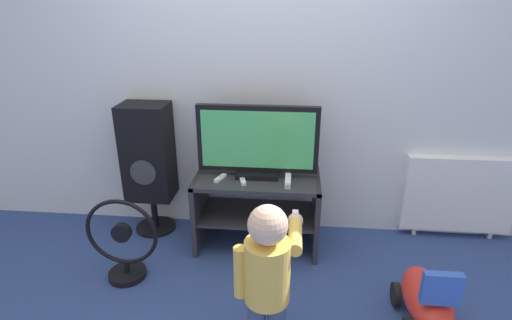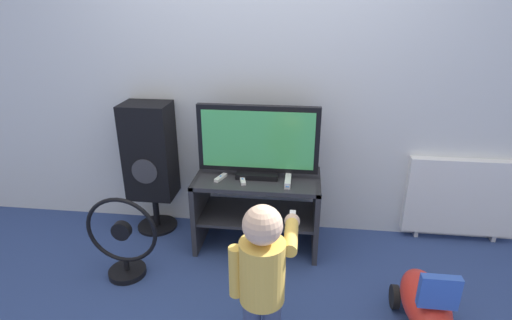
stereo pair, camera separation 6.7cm
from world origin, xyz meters
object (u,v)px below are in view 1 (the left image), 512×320
Objects in this scene: television at (258,142)px; game_console at (288,181)px; remote_primary at (220,178)px; ride_on_toy at (427,300)px; remote_secondary at (243,180)px; radiator at (459,195)px; child at (268,271)px; speaker_tower at (148,155)px; floor_fan at (123,244)px.

television is 4.74× the size of game_console.
television is 6.54× the size of remote_primary.
ride_on_toy is at bearing -36.30° from television.
remote_secondary is 0.16× the size of radiator.
ride_on_toy is (0.91, 0.28, -0.35)m from child.
remote_primary is at bearing 177.36° from game_console.
television is 0.82× the size of speaker_tower.
television reaches higher than game_console.
ride_on_toy is at bearing -24.80° from speaker_tower.
television is 0.97× the size of child.
television is 1.64m from radiator.
radiator is (1.56, 0.23, -0.47)m from television.
speaker_tower is 2.45m from radiator.
floor_fan is (-0.59, -0.42, -0.32)m from remote_primary.
game_console is at bearing 20.29° from floor_fan.
television is at bearing -7.44° from speaker_tower.
speaker_tower is at bearing 160.92° from remote_primary.
remote_secondary is (-0.10, -0.12, -0.25)m from television.
floor_fan is at bearing 172.36° from ride_on_toy.
television is 1.15m from floor_fan.
floor_fan reaches higher than ride_on_toy.
game_console is at bearing -2.64° from remote_primary.
game_console reaches higher than remote_primary.
child is 1.65× the size of ride_on_toy.
child is 1.92m from radiator.
remote_primary is (-0.49, 0.02, -0.01)m from game_console.
television reaches higher than radiator.
ride_on_toy is at bearing 17.31° from child.
speaker_tower is (-1.02, 1.17, 0.13)m from child.
television reaches higher than remote_primary.
game_console is at bearing -11.96° from speaker_tower.
floor_fan is at bearing -144.54° from remote_primary.
game_console reaches higher than ride_on_toy.
speaker_tower is (-0.87, 0.11, -0.17)m from television.
speaker_tower is (-0.77, 0.24, 0.08)m from remote_secondary.
child is (-0.08, -0.94, -0.06)m from game_console.
radiator is (1.33, 0.35, -0.23)m from game_console.
radiator is at bearing 42.49° from child.
game_console is 1.14m from ride_on_toy.
floor_fan is 1.93m from ride_on_toy.
remote_primary is at bearing 35.46° from floor_fan.
child is 1.50× the size of floor_fan.
remote_primary is 0.24× the size of ride_on_toy.
radiator is (2.42, 0.75, 0.10)m from floor_fan.
radiator is (1.66, 0.36, -0.22)m from remote_secondary.
radiator reaches higher than remote_primary.
television is 1.11m from child.
remote_primary is (-0.26, -0.10, -0.25)m from television.
game_console is 0.31× the size of floor_fan.
radiator is (1.82, 0.33, -0.22)m from remote_primary.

